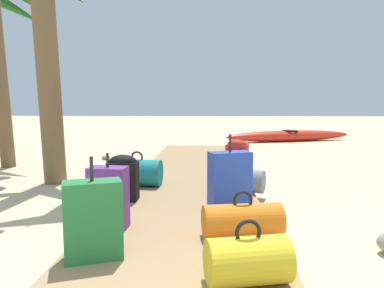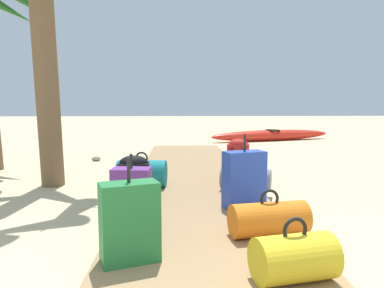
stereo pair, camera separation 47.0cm
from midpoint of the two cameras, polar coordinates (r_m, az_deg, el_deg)
The scene contains 14 objects.
ground_plane at distance 4.41m, azimuth -2.39°, elevation -9.01°, with size 60.00×60.00×0.00m, color #D1BA8C.
boardwalk at distance 5.24m, azimuth -2.41°, elevation -6.08°, with size 1.64×8.66×0.08m, color #9E7A51.
suitcase_green at distance 2.62m, azimuth -14.96°, elevation -11.83°, with size 0.44×0.33×0.73m.
suitcase_blue at distance 3.83m, azimuth 4.70°, elevation -5.58°, with size 0.47×0.33×0.78m.
duffel_bag_orange at distance 3.08m, azimuth 7.66°, elevation -11.62°, with size 0.68×0.39×0.39m.
suitcase_purple at distance 3.22m, azimuth -13.63°, elevation -8.50°, with size 0.34×0.23×0.67m.
duffel_bag_yellow at distance 2.36m, azimuth 10.03°, elevation -17.24°, with size 0.55×0.39×0.40m.
backpack_black at distance 4.13m, azimuth -12.35°, elevation -5.17°, with size 0.34×0.25×0.52m.
duffel_bag_grey at distance 4.61m, azimuth 5.55°, elevation -5.51°, with size 0.68×0.47×0.39m.
backpack_red at distance 5.38m, azimuth 4.78°, elevation -2.10°, with size 0.35×0.30×0.57m.
duffel_bag_teal at distance 4.86m, azimuth -10.63°, elevation -4.57°, with size 0.67×0.41×0.46m.
kayak at distance 11.77m, azimuth 11.35°, elevation 1.37°, with size 4.17×1.79×0.35m.
rock_left_near at distance 6.77m, azimuth -12.16°, elevation -3.26°, with size 0.19×0.18×0.11m, color slate.
rock_left_mid at distance 7.78m, azimuth -16.48°, elevation -2.22°, with size 0.17×0.18×0.09m, color gray.
Camera 2 is at (-0.24, -0.79, 1.17)m, focal length 34.00 mm.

